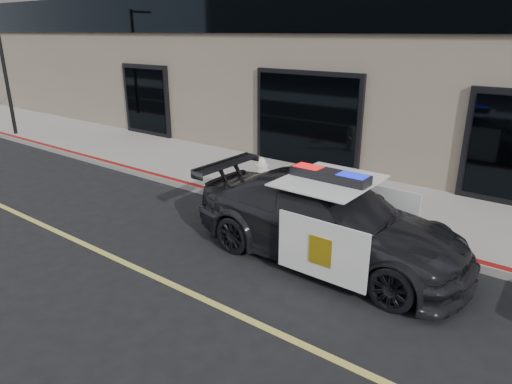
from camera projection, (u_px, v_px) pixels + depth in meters
The scene contains 5 objects.
ground at pixel (143, 271), 7.86m from camera, with size 120.00×120.00×0.00m, color black.
sidewalk_n at pixel (303, 188), 11.78m from camera, with size 60.00×3.50×0.15m, color gray.
police_car at pixel (327, 220), 8.10m from camera, with size 2.36×5.11×1.66m.
fire_hydrant at pixel (261, 175), 11.34m from camera, with size 0.38×0.52×0.83m.
street_light at pixel (2, 65), 16.78m from camera, with size 0.13×1.19×4.68m.
Camera 1 is at (5.76, -4.35, 3.92)m, focal length 32.00 mm.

